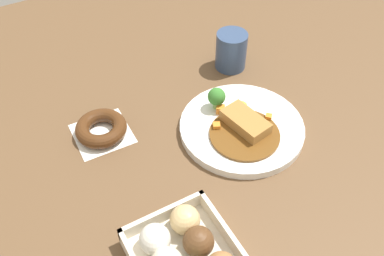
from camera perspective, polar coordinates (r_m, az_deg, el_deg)
The scene contains 5 objects.
ground_plane at distance 0.86m, azimuth 3.89°, elevation -3.17°, with size 1.60×1.60×0.00m, color brown.
curry_plate at distance 0.90m, azimuth 6.64°, elevation 0.25°, with size 0.26×0.26×0.07m.
donut_box at distance 0.70m, azimuth -0.94°, elevation -16.67°, with size 0.17×0.16×0.06m.
chocolate_ring_donut at distance 0.90m, azimuth -12.13°, elevation -0.08°, with size 0.12×0.12×0.03m.
coffee_mug at distance 1.04m, azimuth 5.30°, elevation 10.33°, with size 0.07×0.07×0.09m, color #33476B.
Camera 1 is at (0.46, -0.33, 0.65)m, focal length 39.60 mm.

